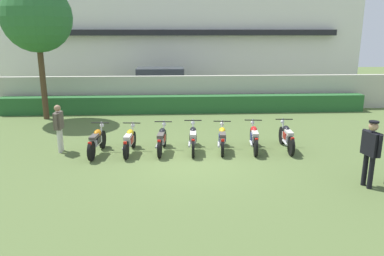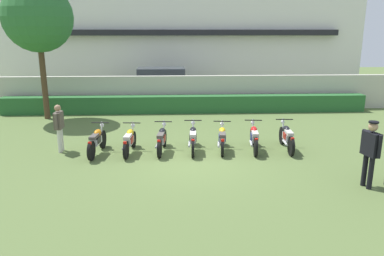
{
  "view_description": "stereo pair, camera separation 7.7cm",
  "coord_description": "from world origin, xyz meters",
  "px_view_note": "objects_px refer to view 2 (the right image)",
  "views": [
    {
      "loc": [
        -0.69,
        -11.18,
        3.99
      ],
      "look_at": [
        0.0,
        1.23,
        0.75
      ],
      "focal_mm": 35.16,
      "sensor_mm": 36.0,
      "label": 1
    },
    {
      "loc": [
        -0.62,
        -11.18,
        3.99
      ],
      "look_at": [
        0.0,
        1.23,
        0.75
      ],
      "focal_mm": 35.16,
      "sensor_mm": 36.0,
      "label": 2
    }
  ],
  "objects_px": {
    "motorcycle_in_row_0": "(97,141)",
    "inspector_person": "(59,124)",
    "parked_car": "(164,84)",
    "motorcycle_in_row_4": "(222,138)",
    "motorcycle_in_row_3": "(193,138)",
    "motorcycle_in_row_1": "(130,140)",
    "motorcycle_in_row_6": "(287,137)",
    "motorcycle_in_row_2": "(162,139)",
    "tree_near_inspector": "(38,18)",
    "officer_0": "(371,148)",
    "motorcycle_in_row_5": "(254,138)"
  },
  "relations": [
    {
      "from": "parked_car",
      "to": "motorcycle_in_row_4",
      "type": "xyz_separation_m",
      "value": [
        2.18,
        -9.69,
        -0.5
      ]
    },
    {
      "from": "motorcycle_in_row_5",
      "to": "inspector_person",
      "type": "relative_size",
      "value": 1.17
    },
    {
      "from": "motorcycle_in_row_1",
      "to": "motorcycle_in_row_6",
      "type": "distance_m",
      "value": 5.33
    },
    {
      "from": "motorcycle_in_row_0",
      "to": "motorcycle_in_row_2",
      "type": "relative_size",
      "value": 1.05
    },
    {
      "from": "motorcycle_in_row_0",
      "to": "inspector_person",
      "type": "height_order",
      "value": "inspector_person"
    },
    {
      "from": "tree_near_inspector",
      "to": "motorcycle_in_row_3",
      "type": "bearing_deg",
      "value": -38.48
    },
    {
      "from": "motorcycle_in_row_5",
      "to": "motorcycle_in_row_6",
      "type": "relative_size",
      "value": 0.97
    },
    {
      "from": "motorcycle_in_row_1",
      "to": "motorcycle_in_row_0",
      "type": "bearing_deg",
      "value": 97.69
    },
    {
      "from": "motorcycle_in_row_2",
      "to": "motorcycle_in_row_4",
      "type": "bearing_deg",
      "value": -83.45
    },
    {
      "from": "tree_near_inspector",
      "to": "motorcycle_in_row_1",
      "type": "distance_m",
      "value": 8.01
    },
    {
      "from": "motorcycle_in_row_1",
      "to": "motorcycle_in_row_4",
      "type": "height_order",
      "value": "motorcycle_in_row_1"
    },
    {
      "from": "motorcycle_in_row_3",
      "to": "motorcycle_in_row_5",
      "type": "height_order",
      "value": "motorcycle_in_row_5"
    },
    {
      "from": "motorcycle_in_row_3",
      "to": "motorcycle_in_row_5",
      "type": "xyz_separation_m",
      "value": [
        2.08,
        -0.06,
        0.0
      ]
    },
    {
      "from": "parked_car",
      "to": "motorcycle_in_row_1",
      "type": "xyz_separation_m",
      "value": [
        -0.93,
        -9.79,
        -0.5
      ]
    },
    {
      "from": "motorcycle_in_row_3",
      "to": "tree_near_inspector",
      "type": "bearing_deg",
      "value": 54.65
    },
    {
      "from": "motorcycle_in_row_0",
      "to": "inspector_person",
      "type": "relative_size",
      "value": 1.19
    },
    {
      "from": "tree_near_inspector",
      "to": "motorcycle_in_row_3",
      "type": "distance_m",
      "value": 9.27
    },
    {
      "from": "tree_near_inspector",
      "to": "parked_car",
      "type": "bearing_deg",
      "value": 40.05
    },
    {
      "from": "motorcycle_in_row_0",
      "to": "motorcycle_in_row_4",
      "type": "distance_m",
      "value": 4.18
    },
    {
      "from": "parked_car",
      "to": "motorcycle_in_row_4",
      "type": "bearing_deg",
      "value": -78.22
    },
    {
      "from": "tree_near_inspector",
      "to": "motorcycle_in_row_1",
      "type": "height_order",
      "value": "tree_near_inspector"
    },
    {
      "from": "motorcycle_in_row_4",
      "to": "inspector_person",
      "type": "xyz_separation_m",
      "value": [
        -5.46,
        0.2,
        0.51
      ]
    },
    {
      "from": "motorcycle_in_row_2",
      "to": "motorcycle_in_row_3",
      "type": "height_order",
      "value": "motorcycle_in_row_3"
    },
    {
      "from": "motorcycle_in_row_2",
      "to": "officer_0",
      "type": "height_order",
      "value": "officer_0"
    },
    {
      "from": "tree_near_inspector",
      "to": "motorcycle_in_row_4",
      "type": "xyz_separation_m",
      "value": [
        7.51,
        -5.21,
        -4.08
      ]
    },
    {
      "from": "motorcycle_in_row_0",
      "to": "parked_car",
      "type": "bearing_deg",
      "value": -5.84
    },
    {
      "from": "tree_near_inspector",
      "to": "motorcycle_in_row_5",
      "type": "xyz_separation_m",
      "value": [
        8.6,
        -5.24,
        -4.06
      ]
    },
    {
      "from": "motorcycle_in_row_2",
      "to": "motorcycle_in_row_4",
      "type": "xyz_separation_m",
      "value": [
        2.04,
        0.02,
        -0.01
      ]
    },
    {
      "from": "motorcycle_in_row_0",
      "to": "officer_0",
      "type": "xyz_separation_m",
      "value": [
        7.56,
        -3.11,
        0.61
      ]
    },
    {
      "from": "motorcycle_in_row_6",
      "to": "inspector_person",
      "type": "height_order",
      "value": "inspector_person"
    },
    {
      "from": "motorcycle_in_row_4",
      "to": "motorcycle_in_row_3",
      "type": "bearing_deg",
      "value": 94.82
    },
    {
      "from": "tree_near_inspector",
      "to": "officer_0",
      "type": "bearing_deg",
      "value": -37.84
    },
    {
      "from": "motorcycle_in_row_5",
      "to": "inspector_person",
      "type": "xyz_separation_m",
      "value": [
        -6.55,
        0.23,
        0.49
      ]
    },
    {
      "from": "motorcycle_in_row_1",
      "to": "motorcycle_in_row_6",
      "type": "bearing_deg",
      "value": -83.76
    },
    {
      "from": "motorcycle_in_row_6",
      "to": "motorcycle_in_row_3",
      "type": "bearing_deg",
      "value": 92.57
    },
    {
      "from": "motorcycle_in_row_2",
      "to": "motorcycle_in_row_6",
      "type": "xyz_separation_m",
      "value": [
        4.26,
        0.02,
        0.01
      ]
    },
    {
      "from": "inspector_person",
      "to": "motorcycle_in_row_2",
      "type": "bearing_deg",
      "value": -3.77
    },
    {
      "from": "inspector_person",
      "to": "tree_near_inspector",
      "type": "bearing_deg",
      "value": 112.25
    },
    {
      "from": "inspector_person",
      "to": "officer_0",
      "type": "distance_m",
      "value": 9.5
    },
    {
      "from": "motorcycle_in_row_0",
      "to": "inspector_person",
      "type": "distance_m",
      "value": 1.42
    },
    {
      "from": "parked_car",
      "to": "motorcycle_in_row_3",
      "type": "height_order",
      "value": "parked_car"
    },
    {
      "from": "motorcycle_in_row_4",
      "to": "inspector_person",
      "type": "relative_size",
      "value": 1.11
    },
    {
      "from": "motorcycle_in_row_6",
      "to": "parked_car",
      "type": "bearing_deg",
      "value": 27.48
    },
    {
      "from": "motorcycle_in_row_6",
      "to": "motorcycle_in_row_0",
      "type": "bearing_deg",
      "value": 94.34
    },
    {
      "from": "motorcycle_in_row_5",
      "to": "officer_0",
      "type": "height_order",
      "value": "officer_0"
    },
    {
      "from": "tree_near_inspector",
      "to": "motorcycle_in_row_0",
      "type": "height_order",
      "value": "tree_near_inspector"
    },
    {
      "from": "motorcycle_in_row_1",
      "to": "officer_0",
      "type": "height_order",
      "value": "officer_0"
    },
    {
      "from": "motorcycle_in_row_3",
      "to": "inspector_person",
      "type": "bearing_deg",
      "value": 90.85
    },
    {
      "from": "motorcycle_in_row_2",
      "to": "motorcycle_in_row_4",
      "type": "distance_m",
      "value": 2.04
    },
    {
      "from": "motorcycle_in_row_2",
      "to": "motorcycle_in_row_0",
      "type": "bearing_deg",
      "value": 99.19
    }
  ]
}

